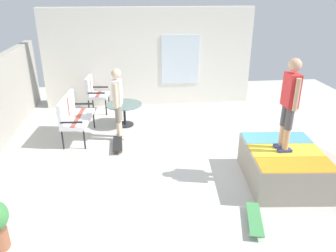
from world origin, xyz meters
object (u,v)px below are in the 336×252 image
object	(u,v)px
skateboard_by_bench	(118,144)
skateboard_spare	(255,219)
patio_table	(124,110)
skate_ramp	(285,166)
person_watching	(118,99)
person_skater	(290,99)
patio_chair_near_house	(94,91)
patio_bench	(73,113)

from	to	relation	value
skateboard_by_bench	skateboard_spare	world-z (taller)	same
patio_table	skate_ramp	bearing A→B (deg)	-135.79
patio_table	skateboard_spare	xyz separation A→B (m)	(-4.10, -1.98, -0.32)
skateboard_spare	skate_ramp	bearing A→B (deg)	-40.32
person_watching	skateboard_by_bench	distance (m)	1.00
person_skater	skateboard_spare	xyz separation A→B (m)	(-1.12, 0.85, -1.49)
patio_chair_near_house	patio_table	xyz separation A→B (m)	(-1.10, -0.84, -0.21)
skateboard_spare	patio_bench	bearing A→B (deg)	42.44
patio_table	person_watching	distance (m)	0.98
patio_bench	person_skater	world-z (taller)	person_skater
person_watching	skateboard_by_bench	bearing A→B (deg)	175.54
patio_bench	skateboard_by_bench	size ratio (longest dim) A/B	1.60
patio_bench	patio_table	distance (m)	1.35
person_watching	skateboard_by_bench	world-z (taller)	person_watching
patio_chair_near_house	person_skater	bearing A→B (deg)	-137.92
patio_bench	patio_chair_near_house	size ratio (longest dim) A/B	1.26
skateboard_by_bench	person_watching	bearing A→B (deg)	-4.46
patio_bench	person_watching	world-z (taller)	person_watching
patio_chair_near_house	person_watching	xyz separation A→B (m)	(-1.90, -0.73, 0.35)
patio_bench	patio_table	bearing A→B (deg)	-60.24
skateboard_by_bench	skateboard_spare	distance (m)	3.54
person_skater	patio_table	bearing A→B (deg)	43.62
person_watching	person_skater	world-z (taller)	person_skater
patio_bench	skateboard_by_bench	world-z (taller)	patio_bench
person_watching	person_skater	xyz separation A→B (m)	(-2.18, -2.94, 0.61)
skate_ramp	person_watching	xyz separation A→B (m)	(2.20, 3.03, 0.65)
patio_chair_near_house	skateboard_spare	size ratio (longest dim) A/B	1.24
skateboard_spare	patio_chair_near_house	bearing A→B (deg)	28.53
patio_table	skateboard_spare	world-z (taller)	patio_table
person_skater	skateboard_spare	distance (m)	2.05
skate_ramp	patio_table	xyz separation A→B (m)	(3.00, 2.92, 0.09)
patio_chair_near_house	person_skater	distance (m)	5.57
skate_ramp	person_skater	world-z (taller)	person_skater
patio_chair_near_house	patio_table	world-z (taller)	patio_chair_near_house
skateboard_by_bench	patio_chair_near_house	bearing A→B (deg)	16.38
patio_bench	skateboard_spare	bearing A→B (deg)	-137.56
patio_chair_near_house	person_skater	xyz separation A→B (m)	(-4.07, -3.68, 0.96)
patio_table	person_skater	bearing A→B (deg)	-136.38
patio_chair_near_house	skate_ramp	bearing A→B (deg)	-137.46
skate_ramp	patio_table	world-z (taller)	skate_ramp
patio_bench	patio_chair_near_house	world-z (taller)	same
patio_bench	person_watching	bearing A→B (deg)	-97.33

